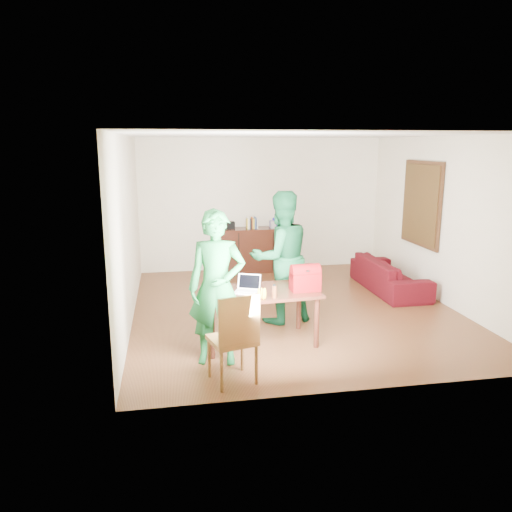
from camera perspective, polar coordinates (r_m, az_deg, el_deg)
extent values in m
cube|color=#401D10|center=(8.05, 4.29, -6.36)|extent=(5.00, 5.50, 0.10)
cube|color=white|center=(7.62, 4.65, 13.98)|extent=(5.00, 5.50, 0.10)
cube|color=beige|center=(10.42, 0.60, 5.94)|extent=(5.00, 0.10, 2.70)
cube|color=beige|center=(5.10, 12.33, -1.47)|extent=(5.00, 0.10, 2.70)
cube|color=beige|center=(7.50, -14.80, 2.87)|extent=(0.10, 5.50, 2.70)
cube|color=beige|center=(8.70, 20.98, 3.76)|extent=(0.10, 5.50, 2.70)
cube|color=#3F2614|center=(9.24, 18.38, 5.68)|extent=(0.04, 1.28, 1.48)
cube|color=#482E15|center=(9.22, 18.22, 5.68)|extent=(0.01, 1.18, 1.36)
cube|color=black|center=(10.25, -0.21, 0.72)|extent=(1.40, 0.45, 0.90)
cube|color=black|center=(10.08, -3.02, 3.51)|extent=(0.20, 0.14, 0.14)
cube|color=#B2B3BC|center=(10.24, 2.28, 3.66)|extent=(0.24, 0.22, 0.14)
ellipsoid|color=#23189E|center=(10.22, 2.28, 4.25)|extent=(0.14, 0.14, 0.07)
cube|color=black|center=(6.49, 0.31, -4.17)|extent=(1.58, 0.97, 0.04)
cylinder|color=black|center=(6.15, -5.04, -8.69)|extent=(0.07, 0.07, 0.67)
cylinder|color=black|center=(6.49, 6.95, -7.57)|extent=(0.07, 0.07, 0.67)
cylinder|color=black|center=(6.79, -6.02, -6.62)|extent=(0.07, 0.07, 0.67)
cylinder|color=black|center=(7.10, 4.91, -5.72)|extent=(0.07, 0.07, 0.67)
cube|color=brown|center=(5.53, -2.74, -9.56)|extent=(0.57, 0.55, 0.05)
cube|color=brown|center=(5.25, -1.93, -7.42)|extent=(0.46, 0.15, 0.53)
imported|color=#135525|center=(5.87, -4.50, -3.65)|extent=(0.75, 0.56, 1.85)
imported|color=#12512C|center=(7.24, 2.85, -0.16)|extent=(1.09, 0.93, 1.93)
cube|color=white|center=(6.41, -1.08, -4.13)|extent=(0.36, 0.31, 0.02)
cube|color=black|center=(6.38, -1.09, -3.20)|extent=(0.31, 0.19, 0.19)
cylinder|color=#572913|center=(6.18, 2.10, -4.03)|extent=(0.08, 0.08, 0.17)
cube|color=#6C0708|center=(6.50, 5.63, -2.76)|extent=(0.38, 0.23, 0.28)
imported|color=#36070F|center=(9.25, 15.00, -2.10)|extent=(0.76, 1.93, 0.56)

